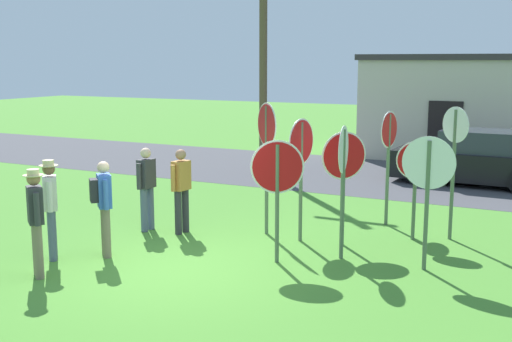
{
  "coord_description": "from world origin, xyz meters",
  "views": [
    {
      "loc": [
        5.69,
        -8.4,
        3.4
      ],
      "look_at": [
        0.26,
        2.46,
        1.3
      ],
      "focal_mm": 44.89,
      "sensor_mm": 36.0,
      "label": 1
    }
  ],
  "objects_px": {
    "stop_sign_leaning_left": "(415,174)",
    "person_near_signs": "(181,186)",
    "utility_pole": "(263,43)",
    "stop_sign_nearest": "(343,168)",
    "stop_sign_rear_left": "(454,151)",
    "person_holding_notes": "(147,184)",
    "stop_sign_far_back": "(277,179)",
    "person_in_dark_shirt": "(36,216)",
    "stop_sign_center_cluster": "(389,148)",
    "stop_sign_tallest": "(301,157)",
    "person_in_teal": "(51,203)",
    "stop_sign_rear_right": "(428,179)",
    "person_on_left": "(103,202)",
    "stop_sign_leaning_right": "(344,168)",
    "stop_sign_low_front": "(267,143)",
    "parked_car_on_street": "(476,160)"
  },
  "relations": [
    {
      "from": "stop_sign_leaning_left",
      "to": "person_near_signs",
      "type": "bearing_deg",
      "value": -159.94
    },
    {
      "from": "utility_pole",
      "to": "stop_sign_nearest",
      "type": "bearing_deg",
      "value": -55.28
    },
    {
      "from": "stop_sign_nearest",
      "to": "person_near_signs",
      "type": "distance_m",
      "value": 3.45
    },
    {
      "from": "stop_sign_rear_left",
      "to": "person_holding_notes",
      "type": "bearing_deg",
      "value": -159.72
    },
    {
      "from": "stop_sign_nearest",
      "to": "person_near_signs",
      "type": "height_order",
      "value": "stop_sign_nearest"
    },
    {
      "from": "stop_sign_nearest",
      "to": "stop_sign_rear_left",
      "type": "xyz_separation_m",
      "value": [
        1.48,
        2.1,
        0.12
      ]
    },
    {
      "from": "stop_sign_far_back",
      "to": "person_in_dark_shirt",
      "type": "xyz_separation_m",
      "value": [
        -3.09,
        -2.36,
        -0.46
      ]
    },
    {
      "from": "utility_pole",
      "to": "person_near_signs",
      "type": "relative_size",
      "value": 4.44
    },
    {
      "from": "stop_sign_nearest",
      "to": "person_in_dark_shirt",
      "type": "height_order",
      "value": "stop_sign_nearest"
    },
    {
      "from": "stop_sign_far_back",
      "to": "utility_pole",
      "type": "bearing_deg",
      "value": 117.42
    },
    {
      "from": "stop_sign_center_cluster",
      "to": "utility_pole",
      "type": "bearing_deg",
      "value": 137.83
    },
    {
      "from": "stop_sign_far_back",
      "to": "person_holding_notes",
      "type": "bearing_deg",
      "value": 167.21
    },
    {
      "from": "stop_sign_far_back",
      "to": "person_near_signs",
      "type": "xyz_separation_m",
      "value": [
        -2.48,
        0.86,
        -0.49
      ]
    },
    {
      "from": "stop_sign_tallest",
      "to": "stop_sign_far_back",
      "type": "height_order",
      "value": "stop_sign_tallest"
    },
    {
      "from": "stop_sign_leaning_left",
      "to": "stop_sign_center_cluster",
      "type": "bearing_deg",
      "value": 129.78
    },
    {
      "from": "person_in_teal",
      "to": "utility_pole",
      "type": "bearing_deg",
      "value": 93.53
    },
    {
      "from": "stop_sign_rear_left",
      "to": "person_near_signs",
      "type": "relative_size",
      "value": 1.51
    },
    {
      "from": "stop_sign_tallest",
      "to": "stop_sign_center_cluster",
      "type": "distance_m",
      "value": 2.25
    },
    {
      "from": "stop_sign_rear_right",
      "to": "person_in_dark_shirt",
      "type": "relative_size",
      "value": 1.27
    },
    {
      "from": "stop_sign_rear_left",
      "to": "person_in_dark_shirt",
      "type": "bearing_deg",
      "value": -136.67
    },
    {
      "from": "person_on_left",
      "to": "person_in_teal",
      "type": "xyz_separation_m",
      "value": [
        -0.7,
        -0.54,
        0.0
      ]
    },
    {
      "from": "stop_sign_leaning_right",
      "to": "person_holding_notes",
      "type": "distance_m",
      "value": 3.98
    },
    {
      "from": "person_near_signs",
      "to": "person_holding_notes",
      "type": "bearing_deg",
      "value": -169.84
    },
    {
      "from": "stop_sign_tallest",
      "to": "stop_sign_leaning_left",
      "type": "relative_size",
      "value": 1.23
    },
    {
      "from": "stop_sign_nearest",
      "to": "person_in_teal",
      "type": "relative_size",
      "value": 1.34
    },
    {
      "from": "stop_sign_center_cluster",
      "to": "stop_sign_low_front",
      "type": "relative_size",
      "value": 0.91
    },
    {
      "from": "utility_pole",
      "to": "person_on_left",
      "type": "relative_size",
      "value": 4.44
    },
    {
      "from": "stop_sign_far_back",
      "to": "person_in_dark_shirt",
      "type": "distance_m",
      "value": 3.92
    },
    {
      "from": "utility_pole",
      "to": "person_on_left",
      "type": "distance_m",
      "value": 9.57
    },
    {
      "from": "stop_sign_tallest",
      "to": "stop_sign_rear_right",
      "type": "xyz_separation_m",
      "value": [
        2.48,
        -0.66,
        -0.1
      ]
    },
    {
      "from": "stop_sign_leaning_left",
      "to": "person_holding_notes",
      "type": "relative_size",
      "value": 1.13
    },
    {
      "from": "person_in_teal",
      "to": "person_holding_notes",
      "type": "distance_m",
      "value": 2.32
    },
    {
      "from": "stop_sign_rear_left",
      "to": "person_on_left",
      "type": "distance_m",
      "value": 6.53
    },
    {
      "from": "person_in_teal",
      "to": "stop_sign_tallest",
      "type": "bearing_deg",
      "value": 41.01
    },
    {
      "from": "stop_sign_leaning_right",
      "to": "stop_sign_rear_right",
      "type": "xyz_separation_m",
      "value": [
        1.68,
        -0.77,
        0.06
      ]
    },
    {
      "from": "stop_sign_rear_right",
      "to": "parked_car_on_street",
      "type": "bearing_deg",
      "value": 92.21
    },
    {
      "from": "stop_sign_center_cluster",
      "to": "stop_sign_nearest",
      "type": "xyz_separation_m",
      "value": [
        -0.08,
        -2.64,
        -0.03
      ]
    },
    {
      "from": "stop_sign_leaning_right",
      "to": "stop_sign_far_back",
      "type": "relative_size",
      "value": 1.01
    },
    {
      "from": "stop_sign_center_cluster",
      "to": "stop_sign_rear_left",
      "type": "xyz_separation_m",
      "value": [
        1.4,
        -0.54,
        0.09
      ]
    },
    {
      "from": "stop_sign_leaning_left",
      "to": "stop_sign_far_back",
      "type": "bearing_deg",
      "value": -126.15
    },
    {
      "from": "stop_sign_tallest",
      "to": "stop_sign_low_front",
      "type": "height_order",
      "value": "stop_sign_low_front"
    },
    {
      "from": "parked_car_on_street",
      "to": "stop_sign_leaning_left",
      "type": "bearing_deg",
      "value": -92.27
    },
    {
      "from": "stop_sign_rear_left",
      "to": "stop_sign_low_front",
      "type": "distance_m",
      "value": 3.56
    },
    {
      "from": "person_on_left",
      "to": "person_in_teal",
      "type": "bearing_deg",
      "value": -142.62
    },
    {
      "from": "stop_sign_low_front",
      "to": "person_on_left",
      "type": "xyz_separation_m",
      "value": [
        -1.91,
        -2.59,
        -0.83
      ]
    },
    {
      "from": "stop_sign_tallest",
      "to": "person_holding_notes",
      "type": "bearing_deg",
      "value": -167.69
    },
    {
      "from": "utility_pole",
      "to": "stop_sign_tallest",
      "type": "xyz_separation_m",
      "value": [
        3.99,
        -6.59,
        -2.31
      ]
    },
    {
      "from": "stop_sign_low_front",
      "to": "stop_sign_nearest",
      "type": "bearing_deg",
      "value": -25.0
    },
    {
      "from": "utility_pole",
      "to": "stop_sign_center_cluster",
      "type": "bearing_deg",
      "value": -42.17
    },
    {
      "from": "stop_sign_tallest",
      "to": "person_in_teal",
      "type": "xyz_separation_m",
      "value": [
        -3.41,
        -2.96,
        -0.64
      ]
    }
  ]
}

